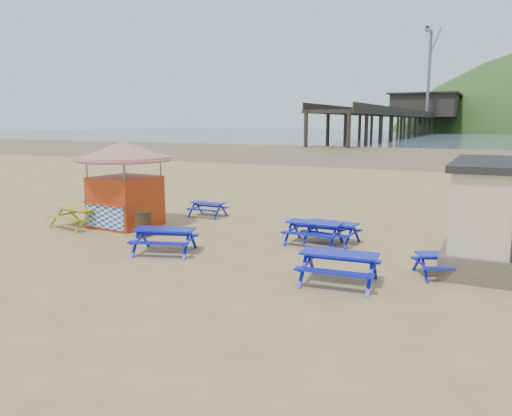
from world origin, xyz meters
The scene contains 13 objects.
ground centered at (0.00, 0.00, 0.00)m, with size 400.00×400.00×0.00m, color tan.
wet_sand centered at (0.00, 55.00, 0.00)m, with size 400.00×400.00×0.00m, color brown.
sea centered at (0.00, 170.00, 0.01)m, with size 400.00×400.00×0.00m, color #495B68.
picnic_table_blue_a centered at (-3.75, 3.68, 0.33)m, with size 1.57×1.28×0.65m.
picnic_table_blue_b centered at (2.91, 1.28, 0.38)m, with size 1.96×1.64×0.76m.
picnic_table_blue_c centered at (2.39, 0.83, 0.40)m, with size 1.93×1.56×0.80m.
picnic_table_blue_d centered at (-1.65, -2.48, 0.41)m, with size 2.35×2.11×0.82m.
picnic_table_blue_e centered at (4.46, -3.04, 0.43)m, with size 2.17×1.81×0.85m.
picnic_table_blue_f centered at (6.98, -1.14, 0.33)m, with size 1.99×1.85×0.67m.
picnic_table_yellow centered at (-7.31, -0.72, 0.42)m, with size 2.20×1.88×0.83m.
ice_cream_kiosk centered at (-5.69, 0.38, 2.22)m, with size 4.25×4.25×3.53m.
litter_bin centered at (-3.87, -0.77, 0.48)m, with size 0.64×0.64×0.94m.
pier centered at (-17.99, 178.23, 5.46)m, with size 24.00×220.00×39.29m.
Camera 1 is at (8.10, -15.60, 4.30)m, focal length 35.00 mm.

